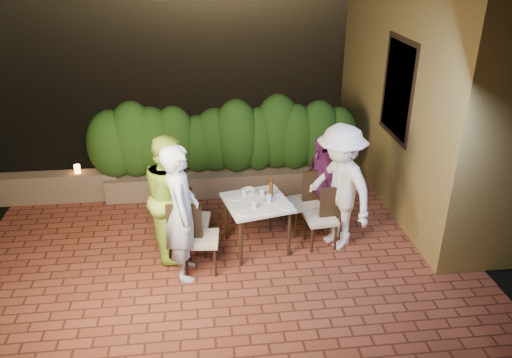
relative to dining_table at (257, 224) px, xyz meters
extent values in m
plane|color=black|center=(-0.49, -0.46, -0.40)|extent=(400.00, 400.00, 0.00)
cube|color=brown|center=(-0.49, 0.04, -0.45)|extent=(7.00, 6.00, 0.15)
cube|color=olive|center=(3.11, 1.54, 2.12)|extent=(1.60, 5.00, 5.00)
cube|color=black|center=(2.33, 1.04, 1.62)|extent=(0.08, 1.00, 1.40)
cube|color=black|center=(2.32, 1.04, 1.62)|extent=(0.06, 1.15, 1.55)
cube|color=brown|center=(-0.29, 1.84, -0.17)|extent=(4.20, 0.55, 0.40)
cube|color=brown|center=(-3.29, 1.84, -0.12)|extent=(2.20, 0.30, 0.50)
ellipsoid|color=black|center=(1.51, 59.54, -4.38)|extent=(52.00, 40.00, 22.00)
cylinder|color=white|center=(-0.20, -0.29, 0.38)|extent=(0.23, 0.23, 0.01)
cylinder|color=white|center=(-0.28, 0.15, 0.38)|extent=(0.23, 0.23, 0.01)
cylinder|color=white|center=(0.37, -0.18, 0.38)|extent=(0.24, 0.24, 0.01)
cylinder|color=white|center=(0.26, 0.26, 0.38)|extent=(0.22, 0.22, 0.01)
cylinder|color=white|center=(0.02, 0.02, 0.38)|extent=(0.20, 0.20, 0.01)
cylinder|color=white|center=(0.13, -0.29, 0.38)|extent=(0.23, 0.23, 0.01)
cylinder|color=silver|center=(-0.06, -0.18, 0.43)|extent=(0.07, 0.07, 0.12)
cylinder|color=silver|center=(-0.16, 0.17, 0.43)|extent=(0.07, 0.07, 0.12)
cylinder|color=silver|center=(0.17, -0.04, 0.43)|extent=(0.07, 0.07, 0.12)
cylinder|color=silver|center=(0.10, 0.17, 0.43)|extent=(0.06, 0.06, 0.10)
imported|color=white|center=(-0.09, 0.29, 0.40)|extent=(0.25, 0.25, 0.05)
imported|color=silver|center=(-1.03, -0.53, 0.55)|extent=(0.48, 0.70, 1.86)
imported|color=#AEDE45|center=(-1.18, 0.02, 0.52)|extent=(0.79, 0.95, 1.78)
imported|color=white|center=(1.16, -0.05, 0.55)|extent=(1.15, 1.38, 1.85)
imported|color=#6B2367|center=(1.04, 0.52, 0.37)|extent=(0.47, 0.92, 1.50)
cylinder|color=orange|center=(-2.84, 1.84, 0.20)|extent=(0.10, 0.10, 0.14)
camera|label=1|loc=(-0.73, -6.12, 3.67)|focal=35.00mm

